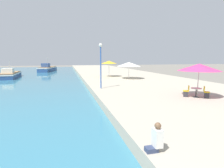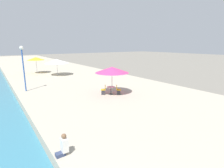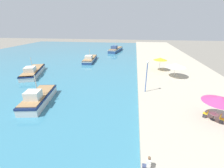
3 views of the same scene
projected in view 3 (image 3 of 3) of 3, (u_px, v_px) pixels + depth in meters
The scene contains 14 objects.
water_basin at pixel (41, 60), 44.09m from camera, with size 56.00×90.00×0.04m.
quay_promenade at pixel (168, 63), 39.18m from camera, with size 16.00×90.00×0.64m.
fishing_boat_near at pixel (38, 98), 19.67m from camera, with size 3.69×7.41×3.91m.
fishing_boat_mid at pixel (33, 71), 30.75m from camera, with size 5.58×9.75×3.56m.
fishing_boat_far at pixel (90, 59), 41.82m from camera, with size 3.38×9.38×3.28m.
fishing_boat_distant at pixel (116, 49), 56.28m from camera, with size 4.57×10.75×4.13m.
cafe_umbrella_pink at pixel (220, 99), 14.57m from camera, with size 3.19×3.19×2.65m.
cafe_umbrella_white at pixel (176, 65), 27.14m from camera, with size 3.59×3.59×2.52m.
cafe_umbrella_striped at pixel (160, 59), 30.92m from camera, with size 2.73×2.73×2.68m.
cafe_table at pixel (214, 116), 15.24m from camera, with size 0.80×0.80×0.74m.
cafe_chair_left at pixel (205, 115), 15.76m from camera, with size 0.58×0.57×0.91m.
cafe_chair_right at pixel (221, 120), 14.83m from camera, with size 0.58×0.58×0.91m.
person_at_quay at pixel (148, 163), 10.18m from camera, with size 0.53×0.36×0.98m.
lamppost at pixel (147, 71), 20.71m from camera, with size 0.36×0.36×4.56m.
Camera 3 is at (-0.93, -3.10, 9.86)m, focal length 24.00 mm.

